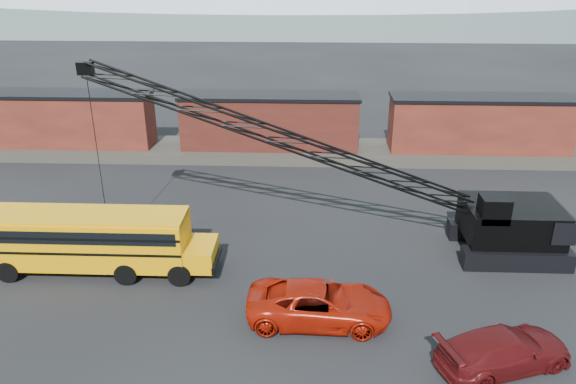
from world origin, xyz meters
name	(u,v)px	position (x,y,z in m)	size (l,w,h in m)	color
ground	(234,329)	(0.00, 0.00, 0.00)	(160.00, 160.00, 0.00)	black
gravel_berm	(270,151)	(0.00, 22.00, 0.35)	(120.00, 5.00, 0.70)	#413D35
boxcar_west_near	(65,119)	(-16.00, 22.00, 2.76)	(13.70, 3.10, 4.17)	#441813
boxcar_mid	(270,121)	(0.00, 22.00, 2.76)	(13.70, 3.10, 4.17)	#4C1915
boxcar_east_near	(480,124)	(16.00, 22.00, 2.76)	(13.70, 3.10, 4.17)	#441813
school_bus	(93,239)	(-7.51, 4.43, 1.79)	(11.65, 2.65, 3.19)	orange
red_pickup	(319,303)	(3.63, 0.76, 0.87)	(2.88, 6.25, 1.74)	#A31707
maroon_suv	(504,350)	(10.73, -1.91, 0.79)	(2.21, 5.45, 1.58)	#4E0E0F
crawler_crane	(321,153)	(3.70, 7.09, 5.52)	(24.56, 4.20, 10.26)	black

